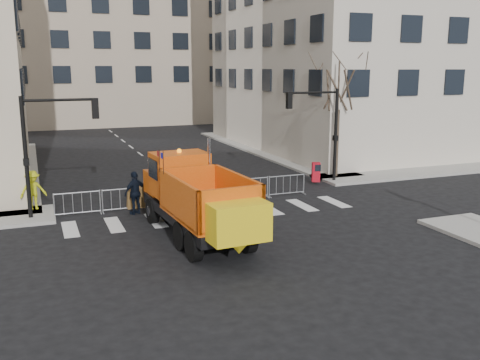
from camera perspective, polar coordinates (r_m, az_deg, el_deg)
name	(u,v)px	position (r m, az deg, el deg)	size (l,w,h in m)	color
ground	(268,252)	(19.62, 2.99, -7.65)	(120.00, 120.00, 0.00)	black
sidewalk_back	(199,198)	(27.25, -4.38, -1.89)	(64.00, 5.00, 0.15)	gray
building_far	(91,21)	(69.46, -15.58, 16.02)	(30.00, 18.00, 24.00)	tan
traffic_light_left	(26,160)	(24.63, -21.87, 2.03)	(0.18, 0.18, 5.40)	black
traffic_light_right	(335,136)	(31.13, 10.15, 4.61)	(0.18, 0.18, 5.40)	black
crowd_barriers	(190,194)	(26.09, -5.40, -1.46)	(12.60, 0.60, 1.10)	#9EA0A5
street_tree	(338,116)	(32.23, 10.36, 6.73)	(3.00, 3.00, 7.50)	#382B21
plow_truck	(198,197)	(20.71, -4.55, -1.83)	(3.34, 9.76, 3.74)	black
cop_a	(161,197)	(24.23, -8.42, -1.79)	(0.64, 0.42, 1.75)	black
cop_b	(172,194)	(24.63, -7.28, -1.48)	(0.87, 0.68, 1.79)	black
cop_c	(135,193)	(24.70, -11.10, -1.34)	(1.16, 0.48, 1.98)	black
worker	(33,190)	(26.25, -21.21, -1.01)	(1.17, 0.67, 1.81)	#B3B915
newspaper_box	(316,172)	(30.83, 8.10, 0.84)	(0.45, 0.40, 1.10)	#B40D1C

